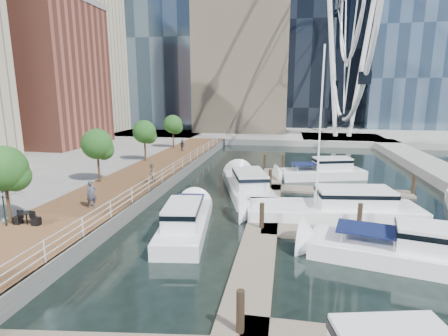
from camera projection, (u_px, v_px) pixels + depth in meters
name	position (u px, v px, depth m)	size (l,w,h in m)	color
ground	(177.00, 296.00, 14.83)	(520.00, 520.00, 0.00)	black
boardwalk	(131.00, 186.00, 30.74)	(6.00, 60.00, 1.00)	brown
seawall	(164.00, 187.00, 30.22)	(0.25, 60.00, 1.00)	#595954
land_far	(274.00, 119.00, 112.89)	(200.00, 114.00, 1.00)	gray
pier	(342.00, 139.00, 62.31)	(14.00, 12.00, 1.00)	gray
railing	(162.00, 176.00, 30.02)	(0.10, 60.00, 1.05)	white
floating_docks	(340.00, 217.00, 22.94)	(16.00, 34.00, 2.60)	#6D6051
street_trees	(97.00, 144.00, 29.41)	(2.60, 42.60, 4.60)	#3F2B1C
yacht_foreground	(413.00, 264.00, 17.61)	(2.99, 11.15, 2.15)	white
pedestrian_near	(91.00, 194.00, 23.15)	(0.66, 0.44, 1.82)	#43475A
pedestrian_mid	(151.00, 173.00, 29.49)	(0.85, 0.66, 1.75)	gray
pedestrian_far	(182.00, 145.00, 46.43)	(0.89, 0.37, 1.53)	#343A41
moored_yachts	(331.00, 217.00, 24.38)	(24.29, 31.68, 11.50)	white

